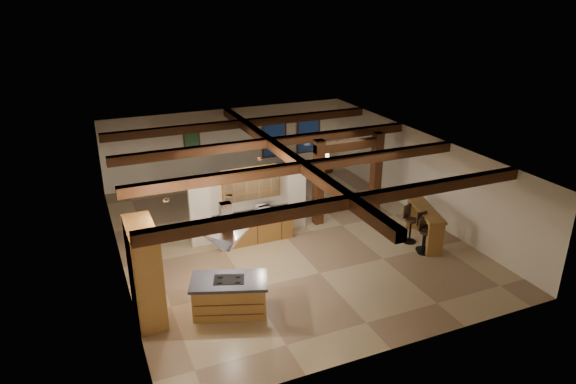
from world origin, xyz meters
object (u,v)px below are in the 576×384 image
object	(u,v)px
sofa	(286,167)
bar_counter	(425,219)
kitchen_island	(230,296)
dining_table	(246,198)

from	to	relation	value
sofa	bar_counter	size ratio (longest dim) A/B	0.86
kitchen_island	bar_counter	distance (m)	6.78
dining_table	sofa	distance (m)	3.80
kitchen_island	bar_counter	xyz separation A→B (m)	(6.66, 1.24, 0.29)
dining_table	bar_counter	distance (m)	6.41
kitchen_island	dining_table	xyz separation A→B (m)	(2.48, 6.08, -0.18)
dining_table	bar_counter	size ratio (longest dim) A/B	0.75
sofa	bar_counter	world-z (taller)	bar_counter
kitchen_island	sofa	world-z (taller)	kitchen_island
kitchen_island	bar_counter	size ratio (longest dim) A/B	0.95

